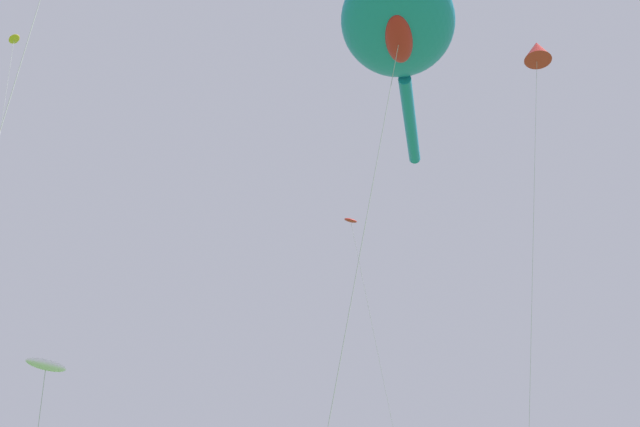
{
  "coord_description": "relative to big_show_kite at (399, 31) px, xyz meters",
  "views": [
    {
      "loc": [
        -6.36,
        -3.0,
        1.87
      ],
      "look_at": [
        0.68,
        12.7,
        10.47
      ],
      "focal_mm": 39.56,
      "sensor_mm": 36.0,
      "label": 1
    }
  ],
  "objects": [
    {
      "name": "small_kite_delta_white",
      "position": [
        7.7,
        1.12,
        2.48
      ],
      "size": [
        3.0,
        3.24,
        22.49
      ],
      "rotation": [
        0.0,
        0.0,
        -1.28
      ],
      "color": "red",
      "rests_on": "ground"
    },
    {
      "name": "small_kite_tiny_distant",
      "position": [
        -9.84,
        4.33,
        -12.39
      ],
      "size": [
        1.52,
        2.37,
        7.25
      ],
      "rotation": [
        0.0,
        0.0,
        0.58
      ],
      "color": "white",
      "rests_on": "ground"
    },
    {
      "name": "small_kite_stunt_black",
      "position": [
        -13.31,
        12.44,
        3.76
      ],
      "size": [
        2.16,
        4.59,
        24.33
      ],
      "rotation": [
        0.0,
        0.0,
        -1.37
      ],
      "color": "yellow",
      "rests_on": "ground"
    },
    {
      "name": "big_show_kite",
      "position": [
        0.0,
        0.0,
        0.0
      ],
      "size": [
        9.39,
        11.26,
        20.15
      ],
      "rotation": [
        0.0,
        0.0,
        -2.18
      ],
      "color": "#1E8CBF",
      "rests_on": "ground"
    },
    {
      "name": "small_kite_box_yellow",
      "position": [
        4.81,
        13.47,
        -1.38
      ],
      "size": [
        2.29,
        3.11,
        18.8
      ],
      "rotation": [
        0.0,
        0.0,
        0.15
      ],
      "color": "red",
      "rests_on": "ground"
    }
  ]
}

